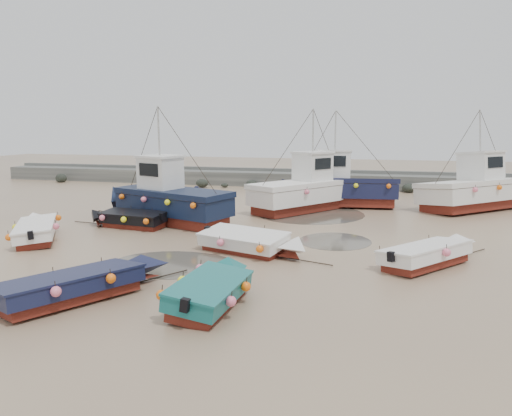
# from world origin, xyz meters

# --- Properties ---
(ground) EXTENTS (120.00, 120.00, 0.00)m
(ground) POSITION_xyz_m (0.00, 0.00, 0.00)
(ground) COLOR tan
(ground) RESTS_ON ground
(seawall) EXTENTS (60.00, 4.92, 1.50)m
(seawall) POSITION_xyz_m (0.05, 21.99, 0.63)
(seawall) COLOR slate
(seawall) RESTS_ON ground
(puddle_a) EXTENTS (4.98, 4.98, 0.01)m
(puddle_a) POSITION_xyz_m (-1.58, -3.42, 0.00)
(puddle_a) COLOR #504A3F
(puddle_a) RESTS_ON ground
(puddle_b) EXTENTS (3.32, 3.32, 0.01)m
(puddle_b) POSITION_xyz_m (3.96, 2.04, 0.00)
(puddle_b) COLOR #504A3F
(puddle_b) RESTS_ON ground
(puddle_c) EXTENTS (3.90, 3.90, 0.01)m
(puddle_c) POSITION_xyz_m (-7.53, 4.46, 0.00)
(puddle_c) COLOR #504A3F
(puddle_c) RESTS_ON ground
(puddle_d) EXTENTS (6.42, 6.42, 0.01)m
(puddle_d) POSITION_xyz_m (1.78, 8.91, 0.00)
(puddle_d) COLOR #504A3F
(puddle_d) RESTS_ON ground
(dinghy_0) EXTENTS (4.40, 5.99, 1.43)m
(dinghy_0) POSITION_xyz_m (-9.51, -1.05, 0.54)
(dinghy_0) COLOR maroon
(dinghy_0) RESTS_ON ground
(dinghy_1) EXTENTS (4.08, 6.18, 1.43)m
(dinghy_1) POSITION_xyz_m (-2.71, -7.68, 0.54)
(dinghy_1) COLOR maroon
(dinghy_1) RESTS_ON ground
(dinghy_2) EXTENTS (2.11, 5.67, 1.43)m
(dinghy_2) POSITION_xyz_m (1.32, -7.10, 0.56)
(dinghy_2) COLOR maroon
(dinghy_2) RESTS_ON ground
(dinghy_3) EXTENTS (4.44, 5.41, 1.43)m
(dinghy_3) POSITION_xyz_m (7.93, -1.05, 0.54)
(dinghy_3) COLOR maroon
(dinghy_3) RESTS_ON ground
(dinghy_4) EXTENTS (5.71, 2.10, 1.43)m
(dinghy_4) POSITION_xyz_m (-6.80, 2.48, 0.55)
(dinghy_4) COLOR maroon
(dinghy_4) RESTS_ON ground
(dinghy_5) EXTENTS (5.88, 3.09, 1.43)m
(dinghy_5) POSITION_xyz_m (0.84, -1.02, 0.55)
(dinghy_5) COLOR maroon
(dinghy_5) RESTS_ON ground
(cabin_boat_0) EXTENTS (9.65, 5.02, 6.22)m
(cabin_boat_0) POSITION_xyz_m (-5.49, 4.27, 1.35)
(cabin_boat_0) COLOR maroon
(cabin_boat_0) RESTS_ON ground
(cabin_boat_1) EXTENTS (6.78, 9.21, 6.22)m
(cabin_boat_1) POSITION_xyz_m (1.44, 10.20, 1.33)
(cabin_boat_1) COLOR maroon
(cabin_boat_1) RESTS_ON ground
(cabin_boat_2) EXTENTS (9.52, 3.16, 6.22)m
(cabin_boat_2) POSITION_xyz_m (3.07, 12.00, 1.36)
(cabin_boat_2) COLOR maroon
(cabin_boat_2) RESTS_ON ground
(cabin_boat_3) EXTENTS (8.34, 8.19, 6.22)m
(cabin_boat_3) POSITION_xyz_m (11.76, 13.22, 1.34)
(cabin_boat_3) COLOR maroon
(cabin_boat_3) RESTS_ON ground
(person) EXTENTS (0.73, 0.72, 1.70)m
(person) POSITION_xyz_m (-4.82, 7.05, 0.00)
(person) COLOR #181C38
(person) RESTS_ON ground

